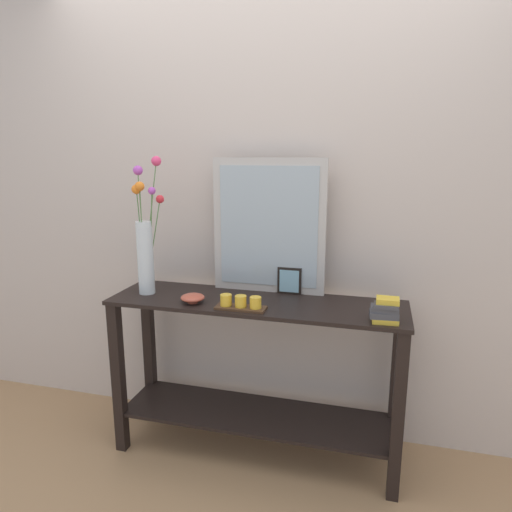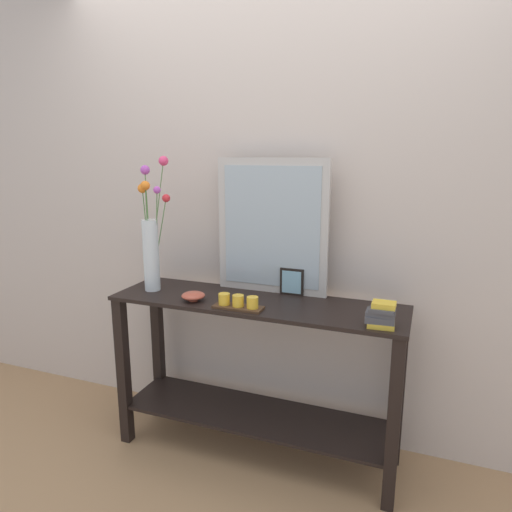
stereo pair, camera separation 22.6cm
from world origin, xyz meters
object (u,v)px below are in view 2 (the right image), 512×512
Objects in this scene: picture_frame_small at (292,282)px; tall_vase_left at (151,241)px; candle_tray at (238,303)px; console_table at (256,362)px; decorative_bowl at (193,296)px; book_stack at (381,315)px; mirror_leaning at (272,227)px.

tall_vase_left is at bearing -166.58° from picture_frame_small.
tall_vase_left is at bearing 167.52° from candle_tray.
candle_tray is at bearing -120.86° from picture_frame_small.
decorative_bowl is at bearing -159.58° from console_table.
console_table is at bearing 1.49° from tall_vase_left.
book_stack reaches higher than candle_tray.
decorative_bowl is 0.92× the size of book_stack.
candle_tray reaches higher than decorative_bowl.
console_table is at bearing -96.64° from mirror_leaning.
picture_frame_small is (0.74, 0.18, -0.20)m from tall_vase_left.
mirror_leaning reaches higher than decorative_bowl.
console_table is at bearing 20.42° from decorative_bowl.
candle_tray is 0.35m from picture_frame_small.
candle_tray is (0.56, -0.12, -0.24)m from tall_vase_left.
picture_frame_small is 1.10× the size of book_stack.
console_table is 11.54× the size of book_stack.
mirror_leaning is at bearing 17.52° from tall_vase_left.
candle_tray is (-0.06, -0.32, -0.33)m from mirror_leaning.
book_stack is at bearing -12.18° from console_table.
mirror_leaning is 0.65m from tall_vase_left.
candle_tray is 1.70× the size of picture_frame_small.
mirror_leaning reaches higher than picture_frame_small.
tall_vase_left reaches higher than candle_tray.
tall_vase_left is at bearing 162.22° from decorative_bowl.
tall_vase_left is (-0.62, -0.19, -0.09)m from mirror_leaning.
mirror_leaning is at bearing 152.62° from book_stack.
book_stack is at bearing -31.18° from picture_frame_small.
picture_frame_small is at bearing 13.42° from tall_vase_left.
candle_tray is 1.87× the size of book_stack.
book_stack reaches higher than decorative_bowl.
picture_frame_small reaches higher than candle_tray.
console_table is 0.46m from picture_frame_small.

